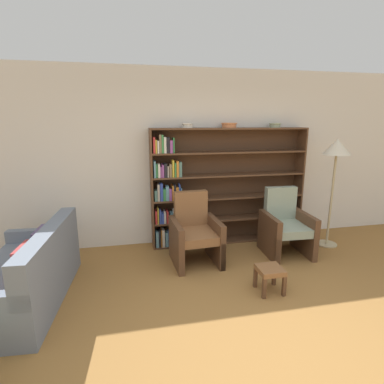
% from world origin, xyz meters
% --- Properties ---
extents(ground_plane, '(24.00, 24.00, 0.00)m').
position_xyz_m(ground_plane, '(0.00, 0.00, 0.00)').
color(ground_plane, olive).
extents(wall_back, '(12.00, 0.06, 2.75)m').
position_xyz_m(wall_back, '(0.00, 2.57, 1.38)').
color(wall_back, silver).
rests_on(wall_back, ground).
extents(bookshelf, '(2.50, 0.30, 1.86)m').
position_xyz_m(bookshelf, '(0.16, 2.40, 0.90)').
color(bookshelf, brown).
rests_on(bookshelf, ground).
extents(bowl_slate, '(0.17, 0.17, 0.07)m').
position_xyz_m(bowl_slate, '(-0.27, 2.38, 1.90)').
color(bowl_slate, silver).
rests_on(bowl_slate, bookshelf).
extents(bowl_olive, '(0.24, 0.24, 0.08)m').
position_xyz_m(bowl_olive, '(0.38, 2.38, 1.90)').
color(bowl_olive, '#C67547').
rests_on(bowl_olive, bookshelf).
extents(bowl_sage, '(0.19, 0.19, 0.07)m').
position_xyz_m(bowl_sage, '(1.14, 2.38, 1.90)').
color(bowl_sage, gray).
rests_on(bowl_sage, bookshelf).
extents(couch, '(0.99, 1.74, 0.83)m').
position_xyz_m(couch, '(-2.33, 1.17, 0.29)').
color(couch, slate).
rests_on(couch, ground).
extents(armchair_leather, '(0.68, 0.72, 0.98)m').
position_xyz_m(armchair_leather, '(-0.30, 1.75, 0.42)').
color(armchair_leather, brown).
rests_on(armchair_leather, ground).
extents(armchair_cushioned, '(0.67, 0.71, 0.98)m').
position_xyz_m(armchair_cushioned, '(1.10, 1.75, 0.42)').
color(armchair_cushioned, brown).
rests_on(armchair_cushioned, ground).
extents(floor_lamp, '(0.41, 0.41, 1.70)m').
position_xyz_m(floor_lamp, '(1.93, 1.89, 1.48)').
color(floor_lamp, tan).
rests_on(floor_lamp, ground).
extents(footstool, '(0.28, 0.28, 0.30)m').
position_xyz_m(footstool, '(0.39, 0.80, 0.24)').
color(footstool, brown).
rests_on(footstool, ground).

